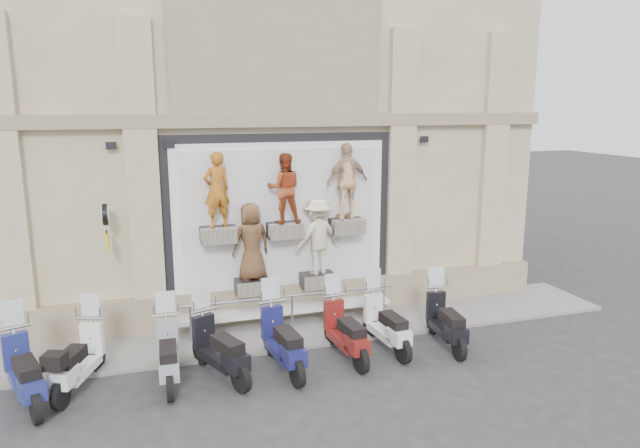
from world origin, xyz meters
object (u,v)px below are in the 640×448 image
at_px(scooter_h, 446,311).
at_px(scooter_c, 168,343).
at_px(clock_sign_bracket, 106,221).
at_px(scooter_b, 77,348).
at_px(guard_rail, 292,314).
at_px(scooter_f, 346,321).
at_px(scooter_a, 22,359).
at_px(scooter_g, 386,314).
at_px(scooter_e, 282,329).
at_px(scooter_d, 219,337).

bearing_deg(scooter_h, scooter_c, -174.00).
relative_size(clock_sign_bracket, scooter_h, 0.51).
relative_size(scooter_b, scooter_h, 1.01).
relative_size(guard_rail, scooter_f, 2.49).
bearing_deg(scooter_f, guard_rail, 109.09).
bearing_deg(guard_rail, scooter_a, -162.29).
bearing_deg(scooter_g, scooter_f, -176.78).
bearing_deg(scooter_c, scooter_b, 173.27).
bearing_deg(clock_sign_bracket, scooter_h, -17.71).
height_order(scooter_c, scooter_f, scooter_f).
distance_m(scooter_a, scooter_e, 4.65).
relative_size(clock_sign_bracket, scooter_g, 0.51).
height_order(guard_rail, scooter_a, scooter_a).
bearing_deg(clock_sign_bracket, scooter_g, -19.38).
height_order(scooter_b, scooter_c, scooter_b).
relative_size(scooter_a, scooter_e, 1.00).
bearing_deg(scooter_d, clock_sign_bracket, 110.70).
bearing_deg(scooter_e, scooter_d, 171.51).
distance_m(scooter_d, scooter_f, 2.62).
bearing_deg(scooter_g, scooter_e, -178.08).
relative_size(scooter_c, scooter_f, 0.98).
height_order(guard_rail, clock_sign_bracket, clock_sign_bracket).
distance_m(clock_sign_bracket, scooter_e, 4.38).
relative_size(scooter_b, scooter_f, 0.99).
bearing_deg(scooter_f, scooter_c, 175.45).
bearing_deg(clock_sign_bracket, scooter_c, -63.52).
xyz_separation_m(scooter_a, scooter_g, (7.01, 0.20, -0.05)).
bearing_deg(scooter_d, scooter_b, 150.72).
bearing_deg(scooter_c, scooter_f, 1.99).
xyz_separation_m(guard_rail, scooter_e, (-0.67, -1.76, 0.40)).
distance_m(scooter_d, scooter_h, 4.91).
xyz_separation_m(guard_rail, scooter_h, (3.01, -1.74, 0.35)).
distance_m(guard_rail, scooter_f, 1.82).
relative_size(clock_sign_bracket, scooter_a, 0.48).
distance_m(scooter_a, scooter_g, 7.01).
xyz_separation_m(clock_sign_bracket, scooter_h, (6.91, -2.21, -1.99)).
bearing_deg(scooter_c, guard_rail, 31.75).
relative_size(scooter_a, scooter_g, 1.06).
distance_m(clock_sign_bracket, scooter_d, 3.55).
bearing_deg(scooter_g, scooter_c, 177.11).
xyz_separation_m(clock_sign_bracket, scooter_e, (3.23, -2.23, -1.94)).
xyz_separation_m(scooter_c, scooter_g, (4.55, 0.12, 0.01)).
height_order(scooter_f, scooter_g, scooter_f).
distance_m(scooter_c, scooter_e, 2.20).
bearing_deg(scooter_g, scooter_a, 177.14).
height_order(scooter_d, scooter_f, scooter_d).
relative_size(guard_rail, scooter_d, 2.44).
distance_m(scooter_c, scooter_f, 3.57).
relative_size(guard_rail, scooter_h, 2.54).
distance_m(scooter_b, scooter_h, 7.47).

